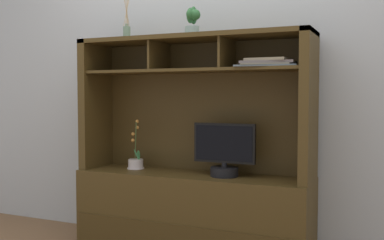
% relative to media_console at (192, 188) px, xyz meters
% --- Properties ---
extents(back_wall, '(6.00, 0.02, 2.80)m').
position_rel_media_console_xyz_m(back_wall, '(0.00, 0.24, 0.95)').
color(back_wall, '#B1B7BB').
rests_on(back_wall, ground).
extents(media_console, '(1.64, 0.47, 1.49)m').
position_rel_media_console_xyz_m(media_console, '(0.00, 0.00, 0.00)').
color(media_console, '#463316').
rests_on(media_console, ground).
extents(tv_monitor, '(0.42, 0.19, 0.35)m').
position_rel_media_console_xyz_m(tv_monitor, '(0.24, -0.02, 0.26)').
color(tv_monitor, black).
rests_on(tv_monitor, media_console).
extents(potted_orchid, '(0.13, 0.13, 0.36)m').
position_rel_media_console_xyz_m(potted_orchid, '(-0.46, 0.01, 0.15)').
color(potted_orchid, silver).
rests_on(potted_orchid, media_console).
extents(magazine_stack_left, '(0.41, 0.27, 0.05)m').
position_rel_media_console_xyz_m(magazine_stack_left, '(0.54, -0.06, 0.84)').
color(magazine_stack_left, slate).
rests_on(magazine_stack_left, media_console).
extents(diffuser_bottle, '(0.05, 0.05, 0.30)m').
position_rel_media_console_xyz_m(diffuser_bottle, '(-0.53, 0.02, 1.10)').
color(diffuser_bottle, gray).
rests_on(diffuser_bottle, media_console).
extents(potted_succulent, '(0.11, 0.11, 0.20)m').
position_rel_media_console_xyz_m(potted_succulent, '(0.00, -0.01, 1.14)').
color(potted_succulent, '#87A19B').
rests_on(potted_succulent, media_console).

